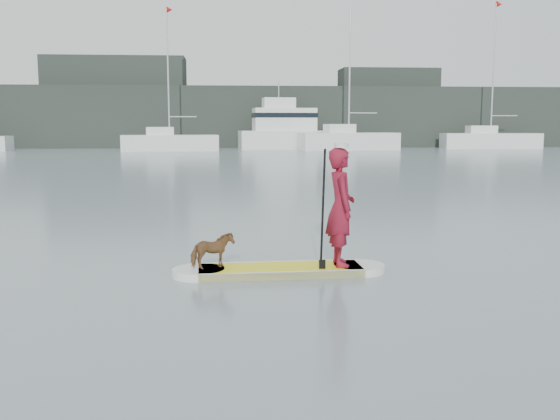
{
  "coord_description": "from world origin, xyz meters",
  "views": [
    {
      "loc": [
        1.5,
        -11.16,
        2.3
      ],
      "look_at": [
        2.24,
        -1.78,
        1.0
      ],
      "focal_mm": 40.0,
      "sensor_mm": 36.0,
      "label": 1
    }
  ],
  "objects": [
    {
      "name": "ground",
      "position": [
        0.0,
        0.0,
        0.0
      ],
      "size": [
        140.0,
        140.0,
        0.0
      ],
      "primitive_type": "plane",
      "color": "gray",
      "rests_on": "ground"
    },
    {
      "name": "paddleboard",
      "position": [
        2.24,
        -1.78,
        0.06
      ],
      "size": [
        3.3,
        0.9,
        0.12
      ],
      "rotation": [
        0.0,
        0.0,
        0.04
      ],
      "color": "yellow",
      "rests_on": "ground"
    },
    {
      "name": "paddler",
      "position": [
        3.18,
        -1.74,
        1.03
      ],
      "size": [
        0.46,
        0.68,
        1.82
      ],
      "primitive_type": "imported",
      "rotation": [
        0.0,
        0.0,
        1.61
      ],
      "color": "maroon",
      "rests_on": "paddleboard"
    },
    {
      "name": "white_cap",
      "position": [
        3.18,
        -1.74,
        1.98
      ],
      "size": [
        0.22,
        0.22,
        0.07
      ],
      "primitive_type": "cylinder",
      "color": "silver",
      "rests_on": "paddler"
    },
    {
      "name": "dog",
      "position": [
        1.21,
        -1.82,
        0.39
      ],
      "size": [
        0.71,
        0.51,
        0.54
      ],
      "primitive_type": "imported",
      "rotation": [
        0.0,
        0.0,
        1.96
      ],
      "color": "brown",
      "rests_on": "paddleboard"
    },
    {
      "name": "paddle",
      "position": [
        2.87,
        -1.99,
        0.8
      ],
      "size": [
        0.1,
        0.3,
        2.0
      ],
      "rotation": [
        0.0,
        0.0,
        0.04
      ],
      "color": "black",
      "rests_on": "ground"
    },
    {
      "name": "sailboat_d",
      "position": [
        -3.82,
        43.74,
        0.87
      ],
      "size": [
        8.53,
        3.71,
        12.16
      ],
      "rotation": [
        0.0,
        0.0,
        0.14
      ],
      "color": "silver",
      "rests_on": "ground"
    },
    {
      "name": "sailboat_e",
      "position": [
        12.02,
        44.45,
        0.91
      ],
      "size": [
        9.13,
        4.09,
        12.78
      ],
      "rotation": [
        0.0,
        0.0,
        0.14
      ],
      "color": "silver",
      "rests_on": "ground"
    },
    {
      "name": "sailboat_f",
      "position": [
        26.2,
        46.93,
        0.92
      ],
      "size": [
        9.26,
        3.29,
        13.62
      ],
      "rotation": [
        0.0,
        0.0,
        -0.07
      ],
      "color": "silver",
      "rests_on": "ground"
    },
    {
      "name": "motor_yacht_a",
      "position": [
        7.08,
        47.06,
        1.75
      ],
      "size": [
        10.63,
        4.15,
        6.23
      ],
      "rotation": [
        0.0,
        0.0,
        0.09
      ],
      "color": "silver",
      "rests_on": "ground"
    },
    {
      "name": "shore_mass",
      "position": [
        0.0,
        53.0,
        3.0
      ],
      "size": [
        90.0,
        6.0,
        6.0
      ],
      "primitive_type": "cube",
      "color": "black",
      "rests_on": "ground"
    },
    {
      "name": "shore_building_west",
      "position": [
        -10.0,
        54.0,
        4.5
      ],
      "size": [
        14.0,
        4.0,
        9.0
      ],
      "primitive_type": "cube",
      "color": "black",
      "rests_on": "ground"
    },
    {
      "name": "shore_building_east",
      "position": [
        18.0,
        54.0,
        4.0
      ],
      "size": [
        10.0,
        4.0,
        8.0
      ],
      "primitive_type": "cube",
      "color": "black",
      "rests_on": "ground"
    }
  ]
}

